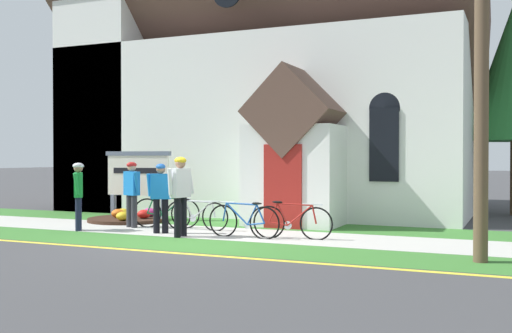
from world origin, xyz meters
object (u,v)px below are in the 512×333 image
Objects in this scene: bicycle_silver at (196,215)px; cyclist_in_blue_jersey at (132,189)px; cyclist_in_green_jersey at (180,189)px; bicycle_black at (166,212)px; church_sign at (138,175)px; bicycle_orange at (292,222)px; cyclist_in_red_jersey at (161,193)px; cyclist_in_white_jersey at (78,191)px; bicycle_green at (244,221)px.

bicycle_silver is 1.05× the size of cyclist_in_blue_jersey.
bicycle_black is at bearing 131.56° from cyclist_in_green_jersey.
cyclist_in_green_jersey is at bearing -42.41° from church_sign.
church_sign is 3.22m from bicycle_silver.
bicycle_silver is at bearing 104.08° from cyclist_in_green_jersey.
church_sign reaches higher than bicycle_orange.
cyclist_in_red_jersey is (2.30, -2.42, -0.31)m from church_sign.
cyclist_in_blue_jersey is at bearing -59.97° from church_sign.
church_sign is 1.25× the size of cyclist_in_white_jersey.
cyclist_in_blue_jersey is 2.30m from cyclist_in_green_jersey.
cyclist_in_red_jersey is (0.54, -1.09, 0.56)m from bicycle_black.
bicycle_black is 1.34m from cyclist_in_red_jersey.
cyclist_in_red_jersey is (-2.08, -0.09, 0.57)m from bicycle_green.
bicycle_orange is at bearing 7.32° from cyclist_in_white_jersey.
cyclist_in_green_jersey reaches higher than bicycle_silver.
bicycle_silver is 0.99× the size of bicycle_green.
bicycle_orange is 1.10× the size of cyclist_in_red_jersey.
cyclist_in_red_jersey is at bearing -173.76° from bicycle_orange.
bicycle_orange is at bearing -4.68° from cyclist_in_blue_jersey.
cyclist_in_white_jersey is (-1.58, -1.42, 0.57)m from bicycle_black.
bicycle_silver is 0.98× the size of cyclist_in_green_jersey.
cyclist_in_green_jersey reaches higher than cyclist_in_white_jersey.
cyclist_in_red_jersey is 0.98× the size of cyclist_in_blue_jersey.
cyclist_in_red_jersey is 0.91× the size of cyclist_in_green_jersey.
cyclist_in_white_jersey is (0.18, -2.75, -0.30)m from church_sign.
cyclist_in_red_jersey is (-0.41, -0.93, 0.58)m from bicycle_silver.
cyclist_in_blue_jersey is (-0.76, -0.39, 0.58)m from bicycle_black.
cyclist_in_red_jersey reaches higher than bicycle_silver.
church_sign reaches higher than bicycle_black.
bicycle_orange is 1.08× the size of cyclist_in_blue_jersey.
cyclist_in_green_jersey reaches higher than bicycle_black.
cyclist_in_white_jersey is at bearing -172.68° from bicycle_orange.
bicycle_green reaches higher than bicycle_silver.
cyclist_in_red_jersey is at bearing -114.00° from bicycle_silver.
church_sign is 1.18× the size of bicycle_silver.
bicycle_green is 1.57m from cyclist_in_green_jersey.
cyclist_in_red_jersey reaches higher than bicycle_green.
bicycle_silver is at bearing 66.00° from cyclist_in_red_jersey.
bicycle_silver is 1.50m from cyclist_in_green_jersey.
bicycle_orange is at bearing -20.96° from church_sign.
bicycle_silver is at bearing 153.33° from bicycle_green.
church_sign is at bearing 120.03° from cyclist_in_blue_jersey.
church_sign is 5.87m from bicycle_orange.
church_sign is 3.35m from cyclist_in_red_jersey.
cyclist_in_blue_jersey is 0.93× the size of cyclist_in_green_jersey.
cyclist_in_blue_jersey is at bearing 175.32° from bicycle_orange.
church_sign is 1.16× the size of bicycle_green.
bicycle_green is at bearing -26.67° from bicycle_silver.
cyclist_in_blue_jersey is (-1.72, -0.23, 0.60)m from bicycle_silver.
church_sign reaches higher than cyclist_in_white_jersey.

